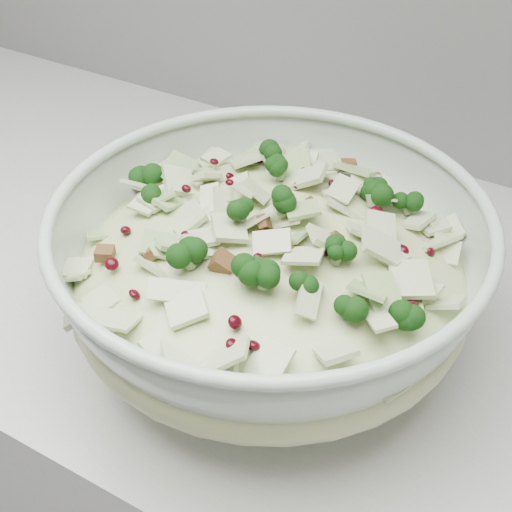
% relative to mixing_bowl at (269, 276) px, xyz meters
% --- Properties ---
extents(counter, '(3.60, 0.60, 0.90)m').
position_rel_mixing_bowl_xyz_m(counter, '(-0.28, 0.10, -0.53)').
color(counter, silver).
rests_on(counter, floor).
extents(mixing_bowl, '(0.41, 0.41, 0.15)m').
position_rel_mixing_bowl_xyz_m(mixing_bowl, '(0.00, 0.00, 0.00)').
color(mixing_bowl, '#B3C5B3').
rests_on(mixing_bowl, counter).
extents(salad, '(0.46, 0.46, 0.15)m').
position_rel_mixing_bowl_xyz_m(salad, '(0.00, 0.00, 0.02)').
color(salad, beige).
rests_on(salad, mixing_bowl).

